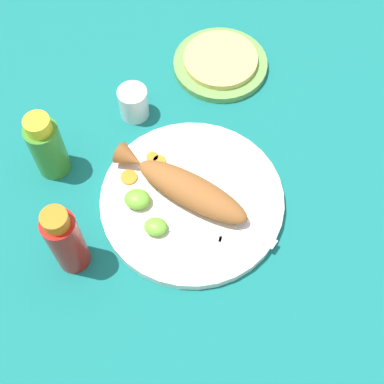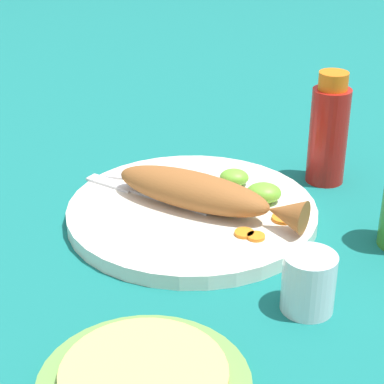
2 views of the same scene
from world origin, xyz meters
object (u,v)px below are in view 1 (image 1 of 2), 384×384
hot_sauce_bottle_green (47,147)px  tortilla_plate (220,64)px  hot_sauce_bottle_red (66,241)px  fork_far (213,238)px  fork_near (233,219)px  main_plate (192,200)px  fried_fish (184,187)px  salt_cup (134,104)px

hot_sauce_bottle_green → tortilla_plate: (0.26, 0.27, -0.06)m
hot_sauce_bottle_red → hot_sauce_bottle_green: bearing=114.7°
fork_far → hot_sauce_bottle_green: 0.31m
fork_near → hot_sauce_bottle_green: hot_sauce_bottle_green is taller
main_plate → fork_near: fork_near is taller
fried_fish → fork_far: bearing=-28.9°
main_plate → fork_far: size_ratio=1.66×
hot_sauce_bottle_green → salt_cup: bearing=48.6°
main_plate → tortilla_plate: size_ratio=1.68×
fried_fish → fork_near: 0.10m
hot_sauce_bottle_green → tortilla_plate: hot_sauce_bottle_green is taller
fried_fish → hot_sauce_bottle_green: bearing=-164.4°
fried_fish → hot_sauce_bottle_green: size_ratio=1.81×
fried_fish → fork_near: size_ratio=1.44×
fork_far → salt_cup: 0.30m
main_plate → hot_sauce_bottle_red: (-0.17, -0.13, 0.06)m
tortilla_plate → hot_sauce_bottle_red: bearing=-113.4°
salt_cup → tortilla_plate: bearing=42.9°
main_plate → fork_near: 0.08m
fork_far → tortilla_plate: bearing=100.2°
fork_far → fried_fish: bearing=133.1°
main_plate → salt_cup: (-0.13, 0.17, 0.02)m
hot_sauce_bottle_green → salt_cup: hot_sauce_bottle_green is taller
hot_sauce_bottle_red → tortilla_plate: (0.19, 0.43, -0.07)m
fork_near → tortilla_plate: fork_near is taller
main_plate → fried_fish: bearing=156.3°
hot_sauce_bottle_red → hot_sauce_bottle_green: size_ratio=1.14×
tortilla_plate → hot_sauce_bottle_green: bearing=-134.4°
salt_cup → fried_fish: bearing=-54.9°
main_plate → tortilla_plate: main_plate is taller
main_plate → fork_near: size_ratio=1.81×
salt_cup → tortilla_plate: salt_cup is taller
main_plate → fried_fish: fried_fish is taller
fork_near → fork_far: size_ratio=0.92×
fried_fish → fork_far: fried_fish is taller
fork_far → tortilla_plate: size_ratio=1.01×
fork_near → main_plate: bearing=-175.6°
salt_cup → hot_sauce_bottle_red: bearing=-98.0°
fried_fish → fork_near: fried_fish is taller
fork_far → main_plate: bearing=128.1°
hot_sauce_bottle_red → fork_far: bearing=14.7°
main_plate → tortilla_plate: bearing=87.3°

